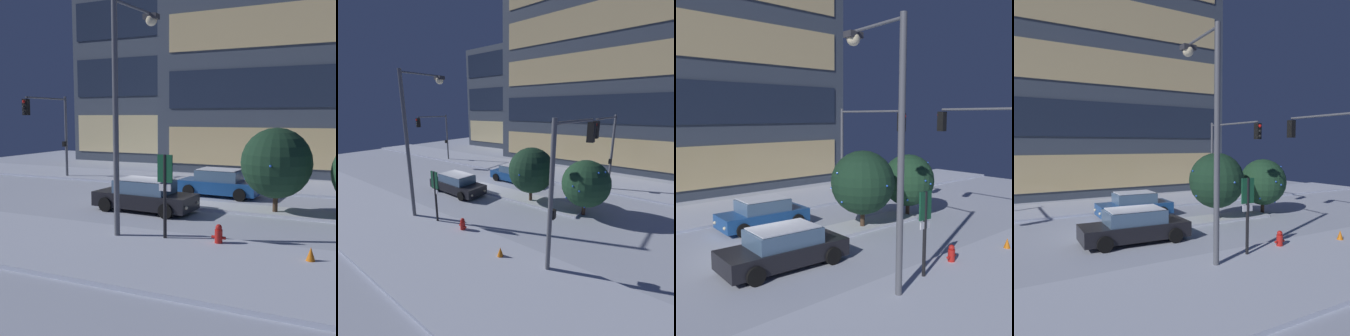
# 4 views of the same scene
# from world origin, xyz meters

# --- Properties ---
(ground) EXTENTS (52.00, 52.00, 0.00)m
(ground) POSITION_xyz_m (0.00, 0.00, 0.00)
(ground) COLOR silver
(curb_strip_near) EXTENTS (52.00, 5.20, 0.14)m
(curb_strip_near) POSITION_xyz_m (0.00, -7.61, 0.07)
(curb_strip_near) COLOR silver
(curb_strip_near) RESTS_ON ground
(curb_strip_far) EXTENTS (52.00, 5.20, 0.14)m
(curb_strip_far) POSITION_xyz_m (0.00, 7.61, 0.07)
(curb_strip_far) COLOR silver
(curb_strip_far) RESTS_ON ground
(median_strip) EXTENTS (9.00, 1.80, 0.14)m
(median_strip) POSITION_xyz_m (4.66, 0.22, 0.07)
(median_strip) COLOR silver
(median_strip) RESTS_ON ground
(office_tower_main) EXTENTS (20.59, 12.03, 25.37)m
(office_tower_main) POSITION_xyz_m (4.55, 17.87, 12.69)
(office_tower_main) COLOR #424C5B
(office_tower_main) RESTS_ON ground
(car_near) EXTENTS (4.87, 2.23, 1.49)m
(car_near) POSITION_xyz_m (0.11, -1.73, 0.71)
(car_near) COLOR black
(car_near) RESTS_ON ground
(car_far) EXTENTS (4.51, 2.21, 1.49)m
(car_far) POSITION_xyz_m (2.10, 3.26, 0.71)
(car_far) COLOR #19478C
(car_far) RESTS_ON ground
(traffic_light_corner_far_right) EXTENTS (0.32, 5.39, 5.94)m
(traffic_light_corner_far_right) POSITION_xyz_m (9.43, 3.70, 4.14)
(traffic_light_corner_far_right) COLOR #565960
(traffic_light_corner_far_right) RESTS_ON ground
(traffic_light_corner_near_right) EXTENTS (0.32, 4.66, 6.00)m
(traffic_light_corner_near_right) POSITION_xyz_m (9.86, -4.03, 4.13)
(traffic_light_corner_near_right) COLOR #565960
(traffic_light_corner_near_right) RESTS_ON ground
(street_lamp_arched) EXTENTS (0.62, 2.63, 8.32)m
(street_lamp_arched) POSITION_xyz_m (1.38, -5.54, 5.35)
(street_lamp_arched) COLOR #565960
(street_lamp_arched) RESTS_ON ground
(fire_hydrant) EXTENTS (0.48, 0.26, 0.77)m
(fire_hydrant) POSITION_xyz_m (4.88, -5.65, 0.37)
(fire_hydrant) COLOR red
(fire_hydrant) RESTS_ON ground
(parking_info_sign) EXTENTS (0.55, 0.12, 3.03)m
(parking_info_sign) POSITION_xyz_m (3.00, -5.82, 1.95)
(parking_info_sign) COLOR black
(parking_info_sign) RESTS_ON ground
(decorated_tree_median) EXTENTS (3.09, 3.16, 3.84)m
(decorated_tree_median) POSITION_xyz_m (5.70, -0.03, 2.29)
(decorated_tree_median) COLOR #473323
(decorated_tree_median) RESTS_ON ground
(decorated_tree_left_of_median) EXTENTS (2.83, 2.89, 3.41)m
(decorated_tree_left_of_median) POSITION_xyz_m (9.33, 0.16, 1.99)
(decorated_tree_left_of_median) COLOR #473323
(decorated_tree_left_of_median) RESTS_ON ground
(construction_cone) EXTENTS (0.36, 0.36, 0.55)m
(construction_cone) POSITION_xyz_m (7.87, -6.28, 0.28)
(construction_cone) COLOR orange
(construction_cone) RESTS_ON ground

